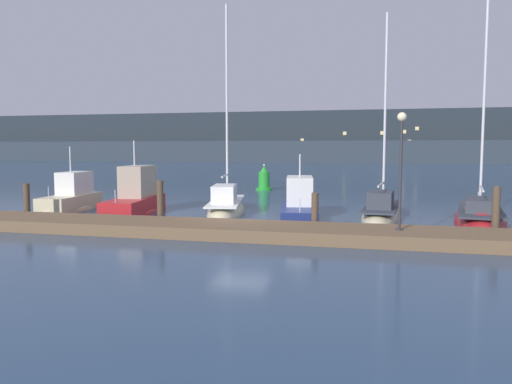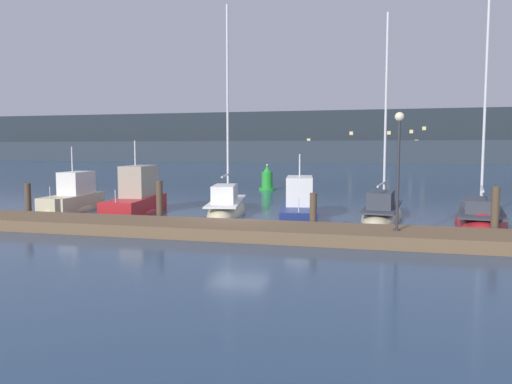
{
  "view_description": "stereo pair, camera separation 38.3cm",
  "coord_description": "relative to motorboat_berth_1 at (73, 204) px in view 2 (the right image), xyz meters",
  "views": [
    {
      "loc": [
        5.7,
        -20.55,
        3.34
      ],
      "look_at": [
        0.0,
        2.95,
        1.2
      ],
      "focal_mm": 35.0,
      "sensor_mm": 36.0,
      "label": 1
    },
    {
      "loc": [
        6.07,
        -20.45,
        3.34
      ],
      "look_at": [
        0.0,
        2.95,
        1.2
      ],
      "focal_mm": 35.0,
      "sensor_mm": 36.0,
      "label": 2
    }
  ],
  "objects": [
    {
      "name": "sailboat_berth_6",
      "position": [
        20.39,
        0.49,
        -0.25
      ],
      "size": [
        3.38,
        8.32,
        11.32
      ],
      "color": "red",
      "rests_on": "ground"
    },
    {
      "name": "motorboat_berth_2",
      "position": [
        3.89,
        -0.28,
        0.13
      ],
      "size": [
        2.48,
        6.0,
        4.24
      ],
      "color": "red",
      "rests_on": "ground"
    },
    {
      "name": "sailboat_berth_3",
      "position": [
        8.28,
        1.19,
        -0.18
      ],
      "size": [
        3.26,
        7.62,
        11.37
      ],
      "color": "beige",
      "rests_on": "ground"
    },
    {
      "name": "dock",
      "position": [
        10.15,
        -5.32,
        -0.13
      ],
      "size": [
        28.15,
        2.8,
        0.45
      ],
      "primitive_type": "cube",
      "color": "brown",
      "rests_on": "ground"
    },
    {
      "name": "sailboat_berth_5",
      "position": [
        16.13,
        1.26,
        -0.2
      ],
      "size": [
        2.41,
        7.38,
        10.46
      ],
      "color": "beige",
      "rests_on": "ground"
    },
    {
      "name": "channel_buoy",
      "position": [
        7.13,
        15.22,
        0.43
      ],
      "size": [
        1.32,
        1.32,
        2.06
      ],
      "color": "green",
      "rests_on": "ground"
    },
    {
      "name": "ground_plane",
      "position": [
        10.15,
        -2.87,
        -0.35
      ],
      "size": [
        400.0,
        400.0,
        0.0
      ],
      "primitive_type": "plane",
      "color": "navy"
    },
    {
      "name": "motorboat_berth_4",
      "position": [
        12.34,
        -0.22,
        0.02
      ],
      "size": [
        2.69,
        6.23,
        3.54
      ],
      "color": "navy",
      "rests_on": "ground"
    },
    {
      "name": "mooring_pile_3",
      "position": [
        20.13,
        -3.67,
        0.62
      ],
      "size": [
        0.28,
        0.28,
        1.95
      ],
      "primitive_type": "cylinder",
      "color": "#4C3D2D",
      "rests_on": "ground"
    },
    {
      "name": "mooring_pile_2",
      "position": [
        13.47,
        -3.67,
        0.43
      ],
      "size": [
        0.28,
        0.28,
        1.56
      ],
      "primitive_type": "cylinder",
      "color": "#4C3D2D",
      "rests_on": "ground"
    },
    {
      "name": "motorboat_berth_1",
      "position": [
        0.0,
        0.0,
        0.0
      ],
      "size": [
        2.05,
        5.05,
        4.06
      ],
      "color": "beige",
      "rests_on": "ground"
    },
    {
      "name": "mooring_pile_0",
      "position": [
        0.16,
        -3.67,
        0.51
      ],
      "size": [
        0.28,
        0.28,
        1.71
      ],
      "primitive_type": "cylinder",
      "color": "#4C3D2D",
      "rests_on": "ground"
    },
    {
      "name": "dock_lamppost",
      "position": [
        16.65,
        -5.32,
        2.85
      ],
      "size": [
        0.32,
        0.32,
        4.12
      ],
      "color": "#2D2D33",
      "rests_on": "dock"
    },
    {
      "name": "hillside_backdrop",
      "position": [
        6.89,
        101.93,
        5.25
      ],
      "size": [
        240.0,
        23.0,
        12.16
      ],
      "color": "#232B33",
      "rests_on": "ground"
    },
    {
      "name": "mooring_pile_1",
      "position": [
        6.82,
        -3.67,
        0.62
      ],
      "size": [
        0.28,
        0.28,
        1.94
      ],
      "primitive_type": "cylinder",
      "color": "#4C3D2D",
      "rests_on": "ground"
    }
  ]
}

